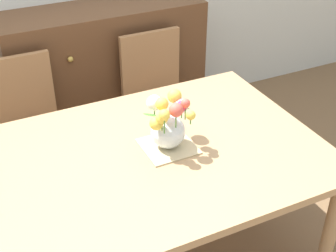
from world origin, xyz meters
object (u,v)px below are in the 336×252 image
Objects in this scene: dining_table at (154,166)px; chair_right at (157,91)px; flower_vase at (168,123)px; chair_left at (26,121)px; dresser at (106,75)px.

chair_right reaches higher than dining_table.
flower_vase reaches higher than dining_table.
flower_vase reaches higher than chair_left.
chair_right is 3.29× the size of flower_vase.
dresser is (0.22, 1.33, -0.16)m from dining_table.
dining_table is 1.03m from chair_right.
dining_table is at bearing -99.27° from dresser.
dining_table is 1.78× the size of chair_left.
chair_left is (-0.44, 0.92, -0.14)m from dining_table.
flower_vase is at bearing 9.65° from dining_table.
dining_table is at bearing -170.35° from flower_vase.
dresser reaches higher than dining_table.
dresser is (0.66, 0.41, -0.02)m from chair_left.
chair_left is 0.77m from dresser.
dining_table is 1.36m from dresser.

